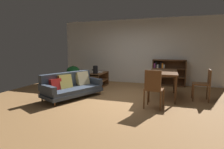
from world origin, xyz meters
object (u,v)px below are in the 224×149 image
Objects in this scene: desk_speaker at (95,70)px; dining_chair_far at (204,83)px; open_laptop at (98,72)px; dining_chair_near at (154,87)px; potted_floor_plant at (73,72)px; fabric_couch at (71,86)px; dining_table at (163,74)px; media_console at (99,80)px; bookshelf at (166,73)px.

dining_chair_far is at bearing -8.87° from desk_speaker.
open_laptop is 3.09m from dining_chair_near.
desk_speaker reaches higher than potted_floor_plant.
dining_table is at bearing 17.88° from fabric_couch.
media_console is at bearing 84.23° from desk_speaker.
media_console is 1.17× the size of dining_chair_near.
dining_chair_far is (3.56, -0.56, -0.18)m from desk_speaker.
fabric_couch is 3.87m from dining_chair_far.
dining_chair_near is (2.49, -0.30, 0.20)m from fabric_couch.
desk_speaker reaches higher than dining_table.
dining_table is at bearing -91.91° from bookshelf.
bookshelf reaches higher than media_console.
dining_chair_far is (1.11, -0.04, -0.19)m from dining_table.
dining_chair_far is at bearing 40.79° from dining_chair_near.
desk_speaker is at bearing -95.77° from media_console.
dining_chair_far is (3.78, 0.82, 0.17)m from fabric_couch.
media_console is at bearing 167.04° from dining_chair_far.
media_console is 1.25× the size of dining_chair_far.
fabric_couch is 1.77m from open_laptop.
media_console is 0.34m from open_laptop.
dining_chair_far reaches higher than desk_speaker.
dining_chair_far reaches higher than media_console.
bookshelf is at bearing 28.61° from desk_speaker.
fabric_couch is 3.87m from bookshelf.
dining_table is (3.46, -0.65, 0.17)m from potted_floor_plant.
media_console is 2.58m from dining_table.
bookshelf is (3.53, 1.23, -0.03)m from potted_floor_plant.
dining_table is at bearing -19.58° from open_laptop.
potted_floor_plant is 4.63m from dining_chair_far.
dining_chair_far reaches higher than dining_table.
media_console is at bearing -155.90° from bookshelf.
dining_table is at bearing -17.68° from media_console.
desk_speaker is 0.21× the size of dining_table.
dining_chair_far reaches higher than fabric_couch.
fabric_couch is 6.70× the size of desk_speaker.
open_laptop is 0.55× the size of potted_floor_plant.
dining_chair_far is 2.19m from bookshelf.
open_laptop is at bearing 97.29° from desk_speaker.
desk_speaker is 0.36× the size of potted_floor_plant.
fabric_couch is at bearing -99.26° from desk_speaker.
fabric_couch is at bearing -134.89° from bookshelf.
potted_floor_plant is 3.73m from bookshelf.
potted_floor_plant is at bearing 151.13° from dining_chair_near.
desk_speaker is 1.04m from potted_floor_plant.
open_laptop is 2.74m from bookshelf.
open_laptop is 2.65m from dining_table.
bookshelf is (2.56, 0.99, -0.06)m from open_laptop.
dining_table is 1.13m from dining_chair_far.
desk_speaker is at bearing -7.62° from potted_floor_plant.
bookshelf is (2.51, 1.37, -0.18)m from desk_speaker.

